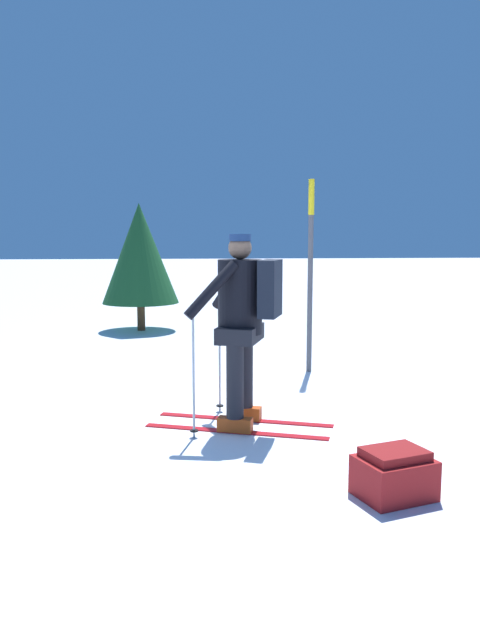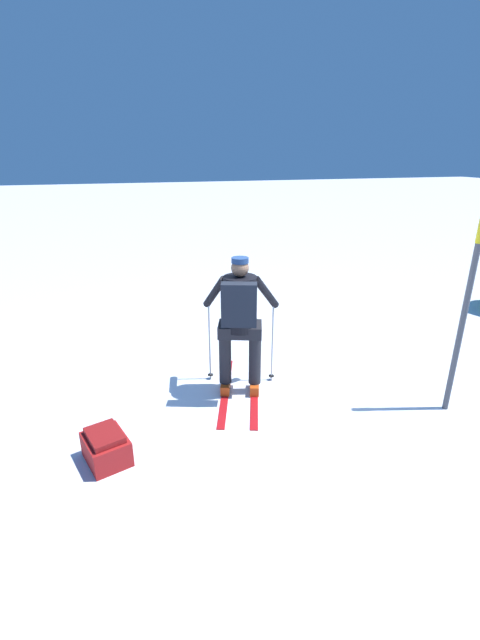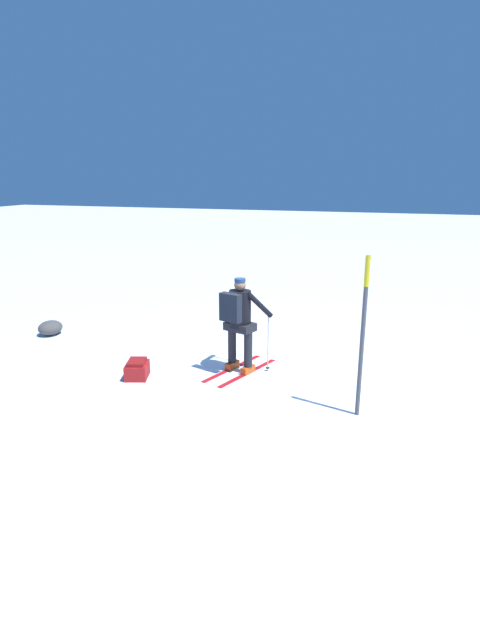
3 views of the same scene
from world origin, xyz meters
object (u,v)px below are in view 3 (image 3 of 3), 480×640
Objects in this scene: dropped_backpack at (137,369)px; rock_boulder at (50,328)px; skier at (239,318)px; trail_marker at (363,326)px.

dropped_backpack is 0.97× the size of rock_boulder.
skier is 2.46m from trail_marker.
skier is at bearing 81.14° from rock_boulder.
rock_boulder is (-0.72, -4.65, -0.85)m from skier.
trail_marker is 7.17m from rock_boulder.
dropped_backpack is 3.42m from rock_boulder.
dropped_backpack is at bearing -93.25° from trail_marker.
dropped_backpack is 0.23× the size of trail_marker.
skier reaches higher than dropped_backpack.
dropped_backpack is (0.83, -1.60, -0.85)m from skier.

